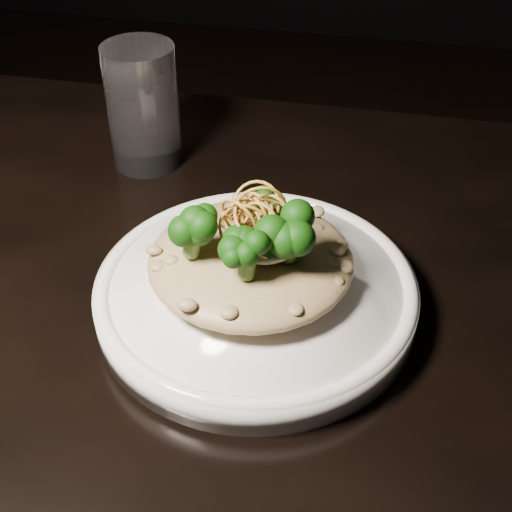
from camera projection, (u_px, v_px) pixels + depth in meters
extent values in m
cube|color=black|center=(196.00, 342.00, 0.59)|extent=(1.10, 0.80, 0.04)
cylinder|color=white|center=(256.00, 295.00, 0.58)|extent=(0.26, 0.26, 0.03)
ellipsoid|color=brown|center=(251.00, 260.00, 0.57)|extent=(0.17, 0.17, 0.04)
ellipsoid|color=white|center=(264.00, 241.00, 0.55)|extent=(0.06, 0.06, 0.02)
cylinder|color=silver|center=(143.00, 107.00, 0.73)|extent=(0.09, 0.09, 0.13)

